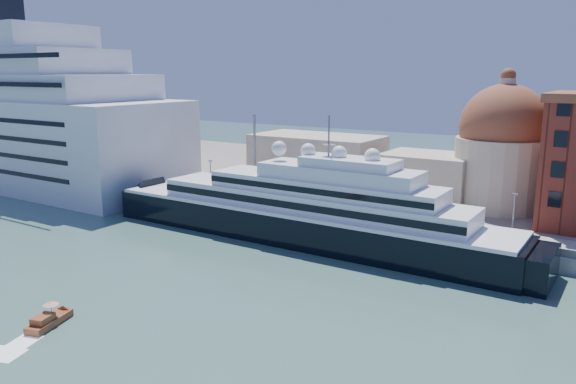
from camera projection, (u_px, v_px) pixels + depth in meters
The scene contains 9 objects.
ground at pixel (232, 285), 77.12m from camera, with size 400.00×400.00×0.00m, color #335953.
quay at pixel (345, 222), 104.79m from camera, with size 180.00×10.00×2.50m, color gray.
land at pixel (421, 186), 138.53m from camera, with size 260.00×72.00×2.00m, color slate.
quay_fence at pixel (334, 217), 100.71m from camera, with size 180.00×0.10×1.20m, color slate.
superyacht at pixel (287, 213), 98.22m from camera, with size 85.60×11.87×25.58m.
service_barge at pixel (105, 200), 124.19m from camera, with size 12.36×4.83×2.73m.
water_taxi at pixel (48, 320), 64.50m from camera, with size 3.75×6.40×2.88m.
church at pixel (424, 157), 118.86m from camera, with size 66.00×18.00×25.50m.
lamp_posts at pixel (283, 171), 108.28m from camera, with size 120.80×2.40×18.00m.
Camera 1 is at (45.94, -56.91, 28.67)m, focal length 35.00 mm.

